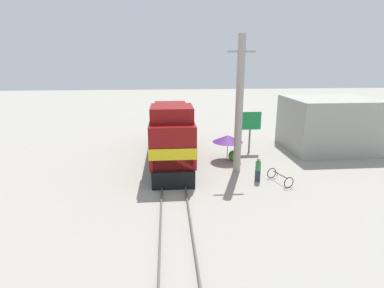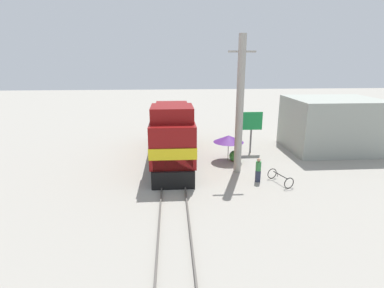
{
  "view_description": "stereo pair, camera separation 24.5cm",
  "coord_description": "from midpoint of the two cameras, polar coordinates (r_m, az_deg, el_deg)",
  "views": [
    {
      "loc": [
        -0.28,
        -20.15,
        7.62
      ],
      "look_at": [
        1.2,
        -2.42,
        2.59
      ],
      "focal_mm": 28.0,
      "sensor_mm": 36.0,
      "label": 1
    },
    {
      "loc": [
        -0.04,
        -20.16,
        7.62
      ],
      "look_at": [
        1.2,
        -2.42,
        2.59
      ],
      "focal_mm": 28.0,
      "sensor_mm": 36.0,
      "label": 2
    }
  ],
  "objects": [
    {
      "name": "building_block_distant",
      "position": [
        28.59,
        24.48,
        3.51
      ],
      "size": [
        7.3,
        5.96,
        4.46
      ],
      "primitive_type": "cube",
      "color": "#999E93",
      "rests_on": "ground_plane"
    },
    {
      "name": "ground_plane",
      "position": [
        21.55,
        -4.06,
        -4.95
      ],
      "size": [
        120.0,
        120.0,
        0.0
      ],
      "primitive_type": "plane",
      "color": "gray"
    },
    {
      "name": "utility_pole",
      "position": [
        20.39,
        8.65,
        7.23
      ],
      "size": [
        1.8,
        0.51,
        9.21
      ],
      "color": "#9E998E",
      "rests_on": "ground_plane"
    },
    {
      "name": "rail_near",
      "position": [
        21.53,
        -5.98,
        -4.8
      ],
      "size": [
        0.08,
        31.27,
        0.15
      ],
      "primitive_type": "cube",
      "color": "#4C4742",
      "rests_on": "ground_plane"
    },
    {
      "name": "rail_far",
      "position": [
        21.54,
        -2.15,
        -4.71
      ],
      "size": [
        0.08,
        31.27,
        0.15
      ],
      "primitive_type": "cube",
      "color": "#4C4742",
      "rests_on": "ground_plane"
    },
    {
      "name": "bicycle",
      "position": [
        19.97,
        16.05,
        -6.15
      ],
      "size": [
        1.2,
        1.89,
        0.71
      ],
      "rotation": [
        0.0,
        0.0,
        -2.84
      ],
      "color": "black",
      "rests_on": "ground_plane"
    },
    {
      "name": "billboard_sign",
      "position": [
        25.43,
        10.77,
        3.92
      ],
      "size": [
        1.8,
        0.12,
        3.46
      ],
      "color": "#595959",
      "rests_on": "ground_plane"
    },
    {
      "name": "person_bystander",
      "position": [
        19.69,
        12.11,
        -4.65
      ],
      "size": [
        0.34,
        0.34,
        1.59
      ],
      "color": "#2D3347",
      "rests_on": "ground_plane"
    },
    {
      "name": "shrub_cluster",
      "position": [
        23.42,
        7.68,
        -2.23
      ],
      "size": [
        0.85,
        0.85,
        0.85
      ],
      "primitive_type": "sphere",
      "color": "#388C38",
      "rests_on": "ground_plane"
    },
    {
      "name": "locomotive",
      "position": [
        23.23,
        -4.25,
        1.88
      ],
      "size": [
        2.92,
        12.33,
        4.74
      ],
      "color": "black",
      "rests_on": "ground_plane"
    },
    {
      "name": "vendor_umbrella",
      "position": [
        23.19,
        6.52,
        1.03
      ],
      "size": [
        2.34,
        2.34,
        2.01
      ],
      "color": "#4C4C4C",
      "rests_on": "ground_plane"
    }
  ]
}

